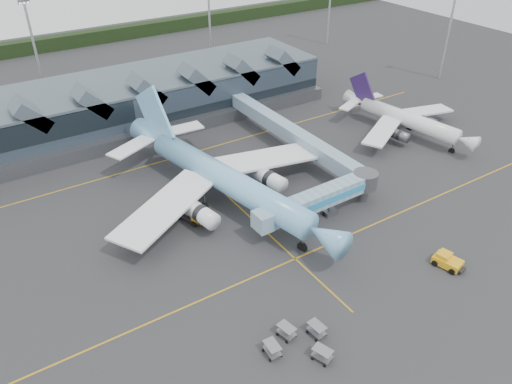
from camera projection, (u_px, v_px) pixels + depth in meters
ground at (264, 230)px, 75.60m from camera, size 260.00×260.00×0.00m
taxi_stripes at (231, 199)px, 82.67m from camera, size 120.00×60.00×0.01m
tree_line_far at (66, 41)px, 152.32m from camera, size 260.00×4.00×4.00m
terminal at (119, 104)px, 104.15m from camera, size 90.00×22.25×12.52m
light_masts at (195, 32)px, 122.79m from camera, size 132.40×42.56×22.45m
main_airliner at (221, 176)px, 79.97m from camera, size 41.24×48.07×15.52m
regional_jet at (404, 118)px, 101.71m from camera, size 27.79×30.63×10.53m
jet_bridge at (326, 197)px, 76.65m from camera, size 23.26×4.01×5.28m
fuel_truck at (184, 207)px, 77.67m from camera, size 5.21×9.02×3.07m
pushback_tug at (447, 261)px, 68.31m from camera, size 3.41×4.57×1.86m
baggage_carts at (299, 340)px, 56.72m from camera, size 7.52×7.27×1.52m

